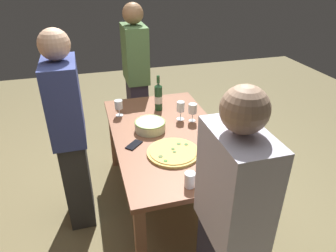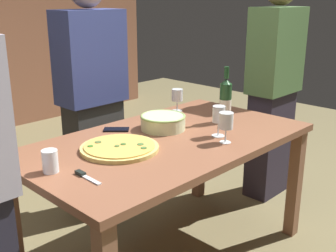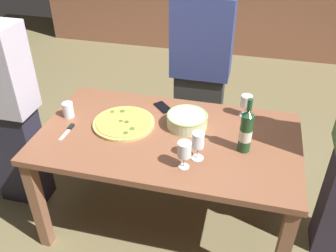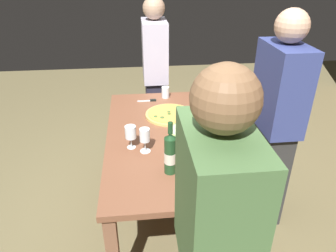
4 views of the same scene
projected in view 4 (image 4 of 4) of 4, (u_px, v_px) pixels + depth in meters
ground_plane at (168, 210)px, 2.68m from camera, size 8.00×8.00×0.00m
dining_table at (168, 145)px, 2.36m from camera, size 1.60×0.90×0.75m
pizza at (170, 114)px, 2.58m from camera, size 0.39×0.39×0.03m
serving_bowl at (188, 134)px, 2.23m from camera, size 0.26×0.26×0.08m
wine_bottle at (170, 153)px, 1.85m from camera, size 0.07×0.07×0.34m
wine_glass_near_pizza at (232, 152)px, 1.92m from camera, size 0.07×0.07×0.15m
wine_glass_by_bottle at (145, 136)px, 2.06m from camera, size 0.07×0.07×0.17m
wine_glass_far_left at (131, 133)px, 2.10m from camera, size 0.08×0.08×0.16m
cup_amber at (165, 92)px, 2.90m from camera, size 0.07×0.07×0.10m
cell_phone at (206, 124)px, 2.44m from camera, size 0.15×0.15×0.01m
pizza_knife at (149, 101)px, 2.85m from camera, size 0.03×0.17×0.02m
person_host at (274, 124)px, 2.30m from camera, size 0.44×0.24×1.63m
person_guest_right at (155, 77)px, 3.27m from camera, size 0.41×0.24×1.59m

